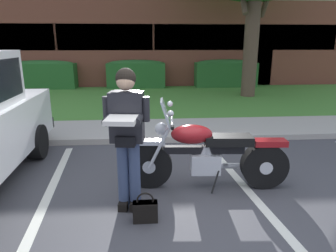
{
  "coord_description": "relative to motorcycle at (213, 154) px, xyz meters",
  "views": [
    {
      "loc": [
        -0.34,
        -3.24,
        1.98
      ],
      "look_at": [
        -0.02,
        0.81,
        0.85
      ],
      "focal_mm": 32.44,
      "sensor_mm": 36.0,
      "label": 1
    }
  ],
  "objects": [
    {
      "name": "curb_strip",
      "position": [
        -0.59,
        2.06,
        -0.43
      ],
      "size": [
        60.0,
        0.2,
        0.12
      ],
      "primitive_type": "cube",
      "color": "#ADA89E",
      "rests_on": "ground"
    },
    {
      "name": "hedge_left",
      "position": [
        -5.22,
        9.53,
        0.16
      ],
      "size": [
        2.77,
        0.9,
        1.24
      ],
      "color": "#286028",
      "rests_on": "ground"
    },
    {
      "name": "handbag",
      "position": [
        -0.94,
        -0.79,
        -0.34
      ],
      "size": [
        0.28,
        0.13,
        0.36
      ],
      "color": "black",
      "rests_on": "ground"
    },
    {
      "name": "ground_plane",
      "position": [
        -0.59,
        -0.61,
        -0.49
      ],
      "size": [
        140.0,
        140.0,
        0.0
      ],
      "primitive_type": "plane",
      "color": "#424247"
    },
    {
      "name": "motorcycle",
      "position": [
        0.0,
        0.0,
        0.0
      ],
      "size": [
        2.24,
        0.82,
        1.26
      ],
      "color": "black",
      "rests_on": "ground"
    },
    {
      "name": "rider_person",
      "position": [
        -1.13,
        -0.48,
        0.52
      ],
      "size": [
        0.53,
        0.61,
        1.7
      ],
      "color": "black",
      "rests_on": "ground"
    },
    {
      "name": "stall_stripe_0",
      "position": [
        -2.21,
        -0.41,
        -0.49
      ],
      "size": [
        0.48,
        4.4,
        0.01
      ],
      "primitive_type": "cube",
      "rotation": [
        0.0,
        0.0,
        0.08
      ],
      "color": "silver",
      "rests_on": "ground"
    },
    {
      "name": "stall_stripe_1",
      "position": [
        0.5,
        -0.41,
        -0.49
      ],
      "size": [
        0.48,
        4.4,
        0.01
      ],
      "primitive_type": "cube",
      "rotation": [
        0.0,
        0.0,
        0.08
      ],
      "color": "silver",
      "rests_on": "ground"
    },
    {
      "name": "hedge_center_right",
      "position": [
        2.68,
        9.53,
        0.16
      ],
      "size": [
        2.69,
        0.9,
        1.24
      ],
      "color": "#286028",
      "rests_on": "ground"
    },
    {
      "name": "hedge_center_left",
      "position": [
        -1.27,
        9.53,
        0.16
      ],
      "size": [
        2.48,
        0.9,
        1.24
      ],
      "color": "#286028",
      "rests_on": "ground"
    },
    {
      "name": "concrete_walk",
      "position": [
        -0.59,
        2.91,
        -0.45
      ],
      "size": [
        60.0,
        1.5,
        0.08
      ],
      "primitive_type": "cube",
      "color": "#ADA89E",
      "rests_on": "ground"
    },
    {
      "name": "grass_lawn",
      "position": [
        -0.59,
        6.7,
        -0.46
      ],
      "size": [
        60.0,
        6.07,
        0.06
      ],
      "primitive_type": "cube",
      "color": "#478433",
      "rests_on": "ground"
    },
    {
      "name": "brick_building",
      "position": [
        -0.48,
        15.07,
        1.59
      ],
      "size": [
        24.74,
        10.55,
        4.15
      ],
      "color": "brown",
      "rests_on": "ground"
    }
  ]
}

